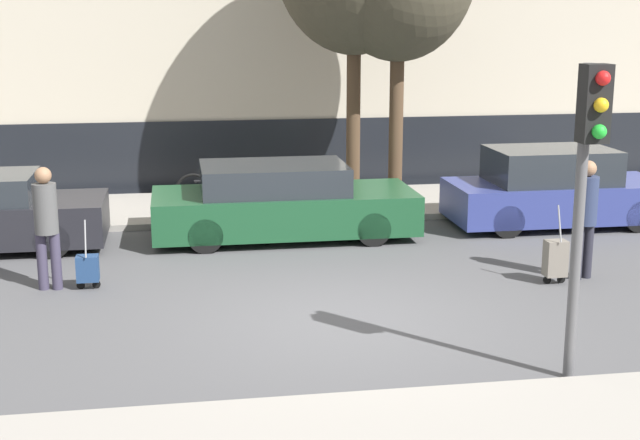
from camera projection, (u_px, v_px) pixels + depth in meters
name	position (u px, v px, depth m)	size (l,w,h in m)	color
ground_plane	(341.00, 321.00, 11.73)	(80.00, 80.00, 0.00)	#4C4C4F
sidewalk_far	(279.00, 206.00, 18.44)	(28.00, 3.00, 0.12)	gray
parked_car_1	(282.00, 203.00, 15.97)	(4.67, 1.91, 1.34)	#194728
parked_car_2	(555.00, 190.00, 16.87)	(4.11, 1.72, 1.48)	navy
pedestrian_left	(46.00, 220.00, 12.84)	(0.35, 0.34, 1.82)	#383347
trolley_left	(88.00, 268.00, 13.02)	(0.34, 0.29, 1.04)	navy
pedestrian_right	(586.00, 212.00, 13.37)	(0.34, 0.34, 1.82)	#23232D
trolley_right	(555.00, 258.00, 13.26)	(0.34, 0.29, 1.20)	slate
traffic_light	(588.00, 159.00, 9.23)	(0.28, 0.47, 3.45)	#515154
parked_bicycle	(219.00, 190.00, 17.91)	(1.77, 0.06, 0.96)	black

